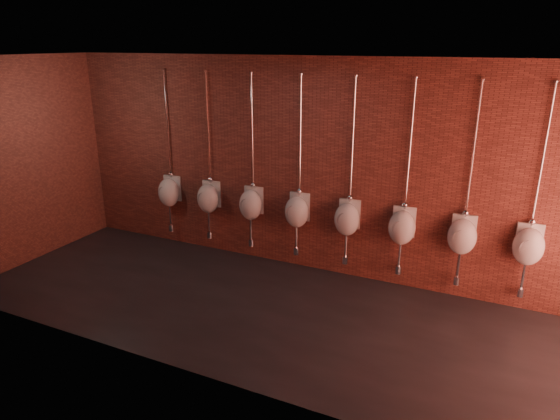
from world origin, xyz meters
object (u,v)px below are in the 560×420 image
Objects in this scene: urinal_3 at (297,211)px; urinal_7 at (528,245)px; urinal_4 at (347,218)px; urinal_6 at (462,235)px; urinal_1 at (208,197)px; urinal_2 at (251,204)px; urinal_0 at (169,192)px; urinal_5 at (402,226)px.

urinal_7 is at bearing 0.00° from urinal_3.
urinal_6 is (1.58, 0.00, 0.00)m from urinal_4.
urinal_2 is (0.79, 0.00, 0.00)m from urinal_1.
urinal_3 is at bearing 180.00° from urinal_4.
urinal_1 is 4.75m from urinal_7.
urinal_4 and urinal_7 have the same top height.
urinal_2 and urinal_7 have the same top height.
urinal_0 and urinal_7 have the same top height.
urinal_3 is at bearing 180.00° from urinal_5.
urinal_5 is 0.79m from urinal_6.
urinal_7 is (0.79, 0.00, 0.00)m from urinal_6.
urinal_4 is 0.79m from urinal_5.
urinal_0 is 1.00× the size of urinal_7.
urinal_5 is at bearing 180.00° from urinal_6.
urinal_7 is at bearing 0.00° from urinal_2.
urinal_6 is (3.17, 0.00, 0.00)m from urinal_2.
urinal_6 and urinal_7 have the same top height.
urinal_7 is at bearing 0.00° from urinal_4.
urinal_2 is 1.58m from urinal_4.
urinal_1 and urinal_7 have the same top height.
urinal_5 and urinal_6 have the same top height.
urinal_0 and urinal_1 have the same top height.
urinal_1 is at bearing 180.00° from urinal_4.
urinal_0 is at bearing 180.00° from urinal_3.
urinal_4 is at bearing 180.00° from urinal_7.
urinal_4 is at bearing 0.00° from urinal_2.
urinal_2 is at bearing 180.00° from urinal_4.
urinal_7 is (1.58, 0.00, 0.00)m from urinal_5.
urinal_0 is 1.00× the size of urinal_4.
urinal_1 and urinal_3 have the same top height.
urinal_5 is 1.00× the size of urinal_7.
urinal_5 is (2.38, 0.00, 0.00)m from urinal_2.
urinal_5 is (0.79, 0.00, 0.00)m from urinal_4.
urinal_1 is 1.00× the size of urinal_6.
urinal_0 is 1.00× the size of urinal_2.
urinal_3 is at bearing 0.00° from urinal_2.
urinal_4 is at bearing 0.00° from urinal_1.
urinal_1 is 1.00× the size of urinal_7.
urinal_0 is 1.00× the size of urinal_1.
urinal_2 is 1.00× the size of urinal_7.
urinal_1 is at bearing 180.00° from urinal_6.
urinal_1 is 1.00× the size of urinal_4.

